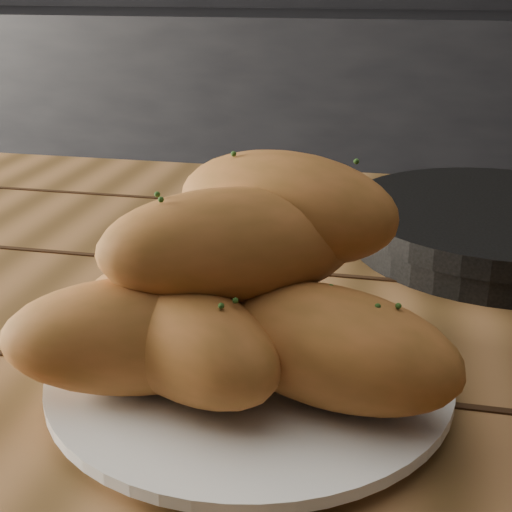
{
  "coord_description": "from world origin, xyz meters",
  "views": [
    {
      "loc": [
        0.64,
        -0.64,
        1.01
      ],
      "look_at": [
        0.55,
        -0.21,
        0.84
      ],
      "focal_mm": 50.0,
      "sensor_mm": 36.0,
      "label": 1
    }
  ],
  "objects_px": {
    "skillet": "(503,227)",
    "bread_rolls": "(236,291)",
    "table": "(386,433)",
    "plate": "(250,377)"
  },
  "relations": [
    {
      "from": "bread_rolls",
      "to": "table",
      "type": "bearing_deg",
      "value": 47.35
    },
    {
      "from": "table",
      "to": "bread_rolls",
      "type": "bearing_deg",
      "value": -132.65
    },
    {
      "from": "table",
      "to": "skillet",
      "type": "distance_m",
      "value": 0.26
    },
    {
      "from": "skillet",
      "to": "bread_rolls",
      "type": "bearing_deg",
      "value": -122.38
    },
    {
      "from": "table",
      "to": "skillet",
      "type": "xyz_separation_m",
      "value": [
        0.1,
        0.21,
        0.12
      ]
    },
    {
      "from": "bread_rolls",
      "to": "skillet",
      "type": "xyz_separation_m",
      "value": [
        0.2,
        0.32,
        -0.05
      ]
    },
    {
      "from": "table",
      "to": "skillet",
      "type": "relative_size",
      "value": 3.17
    },
    {
      "from": "plate",
      "to": "skillet",
      "type": "distance_m",
      "value": 0.37
    },
    {
      "from": "plate",
      "to": "skillet",
      "type": "xyz_separation_m",
      "value": [
        0.19,
        0.32,
        0.01
      ]
    },
    {
      "from": "table",
      "to": "bread_rolls",
      "type": "xyz_separation_m",
      "value": [
        -0.1,
        -0.11,
        0.17
      ]
    }
  ]
}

